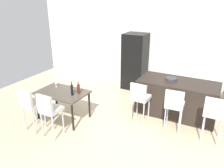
# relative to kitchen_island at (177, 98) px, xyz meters

# --- Properties ---
(ground_plane) EXTENTS (10.00, 10.00, 0.00)m
(ground_plane) POSITION_rel_kitchen_island_xyz_m (-0.65, -1.16, -0.46)
(ground_plane) COLOR #C6B28E
(back_wall) EXTENTS (10.00, 0.12, 2.90)m
(back_wall) POSITION_rel_kitchen_island_xyz_m (-0.65, 1.63, 0.99)
(back_wall) COLOR silver
(back_wall) RESTS_ON ground_plane
(kitchen_island) EXTENTS (1.98, 0.93, 0.92)m
(kitchen_island) POSITION_rel_kitchen_island_xyz_m (0.00, 0.00, 0.00)
(kitchen_island) COLOR black
(kitchen_island) RESTS_ON ground_plane
(bar_chair_left) EXTENTS (0.42, 0.42, 1.05)m
(bar_chair_left) POSITION_rel_kitchen_island_xyz_m (-0.71, -0.85, 0.24)
(bar_chair_left) COLOR beige
(bar_chair_left) RESTS_ON ground_plane
(bar_chair_middle) EXTENTS (0.42, 0.42, 1.05)m
(bar_chair_middle) POSITION_rel_kitchen_island_xyz_m (0.11, -0.85, 0.24)
(bar_chair_middle) COLOR beige
(bar_chair_middle) RESTS_ON ground_plane
(bar_chair_right) EXTENTS (0.41, 0.41, 1.05)m
(bar_chair_right) POSITION_rel_kitchen_island_xyz_m (0.93, -0.85, 0.24)
(bar_chair_right) COLOR beige
(bar_chair_right) RESTS_ON ground_plane
(dining_table) EXTENTS (1.23, 0.81, 0.74)m
(dining_table) POSITION_rel_kitchen_island_xyz_m (-2.48, -1.57, 0.20)
(dining_table) COLOR #4C4238
(dining_table) RESTS_ON ground_plane
(dining_chair_near) EXTENTS (0.42, 0.42, 1.05)m
(dining_chair_near) POSITION_rel_kitchen_island_xyz_m (-2.76, -2.34, 0.24)
(dining_chair_near) COLOR beige
(dining_chair_near) RESTS_ON ground_plane
(dining_chair_far) EXTENTS (0.41, 0.41, 1.05)m
(dining_chair_far) POSITION_rel_kitchen_island_xyz_m (-2.20, -2.34, 0.24)
(dining_chair_far) COLOR beige
(dining_chair_far) RESTS_ON ground_plane
(wine_bottle_right) EXTENTS (0.07, 0.07, 0.31)m
(wine_bottle_right) POSITION_rel_kitchen_island_xyz_m (-2.05, -1.47, 0.40)
(wine_bottle_right) COLOR #471E19
(wine_bottle_right) RESTS_ON dining_table
(wine_bottle_far) EXTENTS (0.06, 0.06, 0.35)m
(wine_bottle_far) POSITION_rel_kitchen_island_xyz_m (-2.13, -1.61, 0.42)
(wine_bottle_far) COLOR black
(wine_bottle_far) RESTS_ON dining_table
(wine_glass_left) EXTENTS (0.07, 0.07, 0.17)m
(wine_glass_left) POSITION_rel_kitchen_island_xyz_m (-2.21, -1.50, 0.40)
(wine_glass_left) COLOR silver
(wine_glass_left) RESTS_ON dining_table
(wine_glass_middle) EXTENTS (0.07, 0.07, 0.17)m
(wine_glass_middle) POSITION_rel_kitchen_island_xyz_m (-2.82, -1.39, 0.40)
(wine_glass_middle) COLOR silver
(wine_glass_middle) RESTS_ON dining_table
(refrigerator) EXTENTS (0.72, 0.68, 1.84)m
(refrigerator) POSITION_rel_kitchen_island_xyz_m (-1.69, 1.19, 0.46)
(refrigerator) COLOR black
(refrigerator) RESTS_ON ground_plane
(fruit_bowl) EXTENTS (0.28, 0.28, 0.07)m
(fruit_bowl) POSITION_rel_kitchen_island_xyz_m (-0.19, -0.01, 0.50)
(fruit_bowl) COLOR #333338
(fruit_bowl) RESTS_ON kitchen_island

